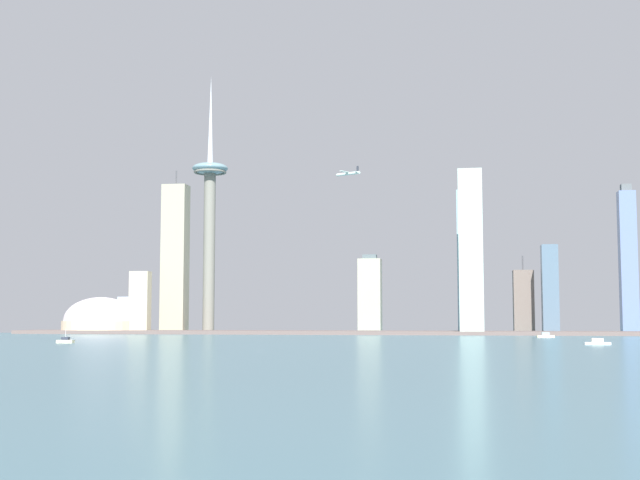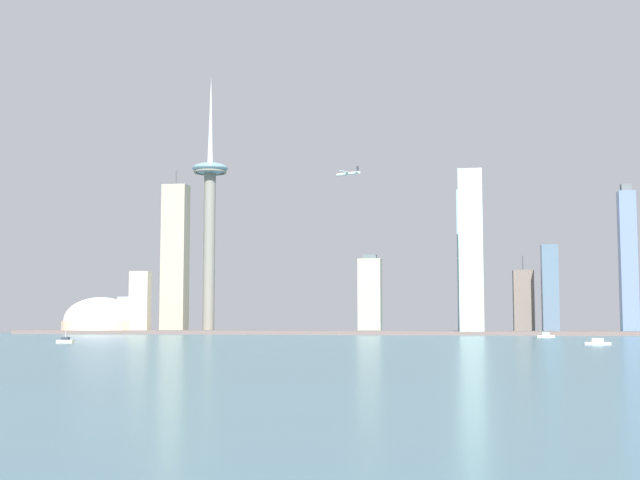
{
  "view_description": "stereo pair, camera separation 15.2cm",
  "coord_description": "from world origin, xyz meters",
  "px_view_note": "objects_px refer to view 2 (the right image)",
  "views": [
    {
      "loc": [
        112.48,
        -465.33,
        17.66
      ],
      "look_at": [
        -40.69,
        436.9,
        99.58
      ],
      "focal_mm": 48.61,
      "sensor_mm": 36.0,
      "label": 1
    },
    {
      "loc": [
        112.63,
        -465.31,
        17.66
      ],
      "look_at": [
        -40.69,
        436.9,
        99.58
      ],
      "focal_mm": 48.61,
      "sensor_mm": 36.0,
      "label": 2
    }
  ],
  "objects_px": {
    "skyscraper_1": "(130,313)",
    "boat_2": "(65,341)",
    "skyscraper_5": "(471,252)",
    "observation_tower": "(210,208)",
    "skyscraper_0": "(524,302)",
    "skyscraper_2": "(175,259)",
    "skyscraper_6": "(628,261)",
    "boat_1": "(546,336)",
    "stadium_dome": "(101,322)",
    "skyscraper_3": "(550,289)",
    "skyscraper_8": "(467,262)",
    "boat_0": "(597,342)",
    "skyscraper_7": "(140,302)",
    "airplane": "(348,173)",
    "skyscraper_4": "(370,295)"
  },
  "relations": [
    {
      "from": "boat_1",
      "to": "skyscraper_7",
      "type": "bearing_deg",
      "value": 156.15
    },
    {
      "from": "skyscraper_0",
      "to": "skyscraper_5",
      "type": "xyz_separation_m",
      "value": [
        -56.79,
        -93.37,
        49.2
      ]
    },
    {
      "from": "stadium_dome",
      "to": "boat_1",
      "type": "distance_m",
      "value": 489.73
    },
    {
      "from": "skyscraper_1",
      "to": "skyscraper_6",
      "type": "distance_m",
      "value": 566.69
    },
    {
      "from": "observation_tower",
      "to": "skyscraper_8",
      "type": "xyz_separation_m",
      "value": [
        285.69,
        42.08,
        -60.91
      ]
    },
    {
      "from": "skyscraper_6",
      "to": "skyscraper_7",
      "type": "relative_size",
      "value": 2.41
    },
    {
      "from": "boat_2",
      "to": "skyscraper_6",
      "type": "bearing_deg",
      "value": -137.42
    },
    {
      "from": "skyscraper_1",
      "to": "airplane",
      "type": "distance_m",
      "value": 335.24
    },
    {
      "from": "skyscraper_1",
      "to": "boat_2",
      "type": "relative_size",
      "value": 4.24
    },
    {
      "from": "skyscraper_2",
      "to": "skyscraper_4",
      "type": "height_order",
      "value": "skyscraper_2"
    },
    {
      "from": "skyscraper_5",
      "to": "skyscraper_7",
      "type": "distance_m",
      "value": 363.98
    },
    {
      "from": "skyscraper_5",
      "to": "observation_tower",
      "type": "bearing_deg",
      "value": 170.35
    },
    {
      "from": "skyscraper_2",
      "to": "skyscraper_8",
      "type": "relative_size",
      "value": 1.16
    },
    {
      "from": "stadium_dome",
      "to": "skyscraper_8",
      "type": "relative_size",
      "value": 0.54
    },
    {
      "from": "skyscraper_6",
      "to": "boat_1",
      "type": "bearing_deg",
      "value": -117.53
    },
    {
      "from": "skyscraper_3",
      "to": "boat_0",
      "type": "bearing_deg",
      "value": -90.43
    },
    {
      "from": "skyscraper_2",
      "to": "skyscraper_6",
      "type": "bearing_deg",
      "value": 6.97
    },
    {
      "from": "skyscraper_1",
      "to": "skyscraper_5",
      "type": "distance_m",
      "value": 403.25
    },
    {
      "from": "stadium_dome",
      "to": "skyscraper_1",
      "type": "relative_size",
      "value": 1.72
    },
    {
      "from": "skyscraper_4",
      "to": "skyscraper_5",
      "type": "bearing_deg",
      "value": -40.61
    },
    {
      "from": "skyscraper_1",
      "to": "skyscraper_7",
      "type": "xyz_separation_m",
      "value": [
        31.92,
        -49.59,
        11.76
      ]
    },
    {
      "from": "stadium_dome",
      "to": "skyscraper_4",
      "type": "bearing_deg",
      "value": 12.34
    },
    {
      "from": "skyscraper_8",
      "to": "boat_0",
      "type": "relative_size",
      "value": 9.66
    },
    {
      "from": "skyscraper_3",
      "to": "boat_1",
      "type": "relative_size",
      "value": 6.07
    },
    {
      "from": "skyscraper_4",
      "to": "skyscraper_7",
      "type": "xyz_separation_m",
      "value": [
        -246.4,
        -73.26,
        -8.79
      ]
    },
    {
      "from": "skyscraper_3",
      "to": "skyscraper_5",
      "type": "height_order",
      "value": "skyscraper_5"
    },
    {
      "from": "skyscraper_7",
      "to": "skyscraper_3",
      "type": "bearing_deg",
      "value": 3.12
    },
    {
      "from": "skyscraper_6",
      "to": "observation_tower",
      "type": "bearing_deg",
      "value": -172.58
    },
    {
      "from": "skyscraper_0",
      "to": "skyscraper_5",
      "type": "distance_m",
      "value": 119.85
    },
    {
      "from": "skyscraper_2",
      "to": "skyscraper_3",
      "type": "xyz_separation_m",
      "value": [
        409.81,
        -0.03,
        -36.96
      ]
    },
    {
      "from": "boat_1",
      "to": "skyscraper_4",
      "type": "bearing_deg",
      "value": 124.34
    },
    {
      "from": "airplane",
      "to": "skyscraper_8",
      "type": "bearing_deg",
      "value": -98.78
    },
    {
      "from": "stadium_dome",
      "to": "boat_0",
      "type": "xyz_separation_m",
      "value": [
        487.47,
        -329.33,
        -10.83
      ]
    },
    {
      "from": "skyscraper_6",
      "to": "skyscraper_8",
      "type": "relative_size",
      "value": 1.04
    },
    {
      "from": "skyscraper_1",
      "to": "skyscraper_0",
      "type": "bearing_deg",
      "value": 2.53
    },
    {
      "from": "skyscraper_0",
      "to": "skyscraper_1",
      "type": "distance_m",
      "value": 449.08
    },
    {
      "from": "skyscraper_6",
      "to": "airplane",
      "type": "height_order",
      "value": "skyscraper_6"
    },
    {
      "from": "skyscraper_3",
      "to": "airplane",
      "type": "bearing_deg",
      "value": -150.68
    },
    {
      "from": "skyscraper_0",
      "to": "observation_tower",
      "type": "bearing_deg",
      "value": -172.72
    },
    {
      "from": "stadium_dome",
      "to": "skyscraper_8",
      "type": "bearing_deg",
      "value": 8.24
    },
    {
      "from": "skyscraper_4",
      "to": "skyscraper_7",
      "type": "height_order",
      "value": "skyscraper_4"
    },
    {
      "from": "skyscraper_0",
      "to": "skyscraper_1",
      "type": "relative_size",
      "value": 1.72
    },
    {
      "from": "skyscraper_7",
      "to": "airplane",
      "type": "bearing_deg",
      "value": -19.67
    },
    {
      "from": "skyscraper_5",
      "to": "skyscraper_8",
      "type": "bearing_deg",
      "value": 92.17
    },
    {
      "from": "skyscraper_0",
      "to": "boat_1",
      "type": "distance_m",
      "value": 194.27
    },
    {
      "from": "skyscraper_1",
      "to": "skyscraper_4",
      "type": "xyz_separation_m",
      "value": [
        278.32,
        23.67,
        20.56
      ]
    },
    {
      "from": "skyscraper_0",
      "to": "skyscraper_7",
      "type": "relative_size",
      "value": 1.25
    },
    {
      "from": "skyscraper_4",
      "to": "boat_2",
      "type": "xyz_separation_m",
      "value": [
        -165.0,
        -418.34,
        -41.4
      ]
    },
    {
      "from": "observation_tower",
      "to": "skyscraper_2",
      "type": "distance_m",
      "value": 69.1
    },
    {
      "from": "skyscraper_1",
      "to": "boat_1",
      "type": "bearing_deg",
      "value": -20.66
    }
  ]
}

